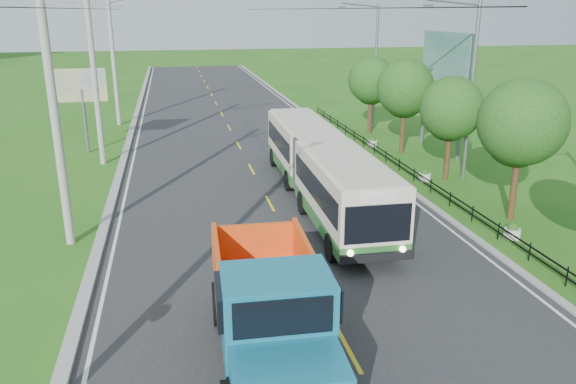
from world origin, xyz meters
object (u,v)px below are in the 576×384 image
object	(u,v)px
tree_fifth	(405,91)
billboard_left	(82,91)
pole_far	(114,58)
streetlight_far	(374,62)
pole_mid	(95,75)
planter_mid	(425,175)
tree_fourth	(451,112)
dump_truck	(271,304)
tree_third	(521,126)
streetlight_mid	(469,86)
tree_back	(371,82)
planter_near	(512,231)
bus	(321,164)
billboard_right	(445,65)
planter_far	(372,142)
pole_near	(55,111)

from	to	relation	value
tree_fifth	billboard_left	size ratio (longest dim) A/B	1.12
pole_far	streetlight_far	xyz separation A→B (m)	(18.90, -5.00, -0.19)
pole_mid	planter_mid	world-z (taller)	pole_mid
streetlight_far	billboard_left	xyz separation A→B (m)	(-20.14, -4.00, -1.04)
tree_fourth	billboard_left	xyz separation A→B (m)	(-19.36, 9.86, 0.28)
dump_truck	tree_third	bearing A→B (deg)	36.77
streetlight_mid	billboard_left	size ratio (longest dim) A/B	1.74
tree_back	tree_third	bearing A→B (deg)	-90.00
planter_near	bus	size ratio (longest dim) A/B	0.04
tree_fifth	billboard_right	world-z (taller)	billboard_right
pole_mid	planter_far	distance (m)	17.56
planter_near	billboard_right	size ratio (longest dim) A/B	0.09
tree_fourth	planter_mid	xyz separation A→B (m)	(-1.26, -0.14, -3.30)
tree_fourth	billboard_left	world-z (taller)	tree_fourth
pole_mid	planter_mid	xyz separation A→B (m)	(16.86, -7.00, -4.81)
pole_far	planter_far	size ratio (longest dim) A/B	14.93
streetlight_mid	dump_truck	size ratio (longest dim) A/B	1.28
pole_near	billboard_left	size ratio (longest dim) A/B	1.92
streetlight_mid	streetlight_far	world-z (taller)	same
tree_back	billboard_right	world-z (taller)	billboard_right
bus	dump_truck	bearing A→B (deg)	-109.29
streetlight_far	bus	distance (m)	18.48
tree_fourth	bus	world-z (taller)	tree_fourth
streetlight_far	planter_far	world-z (taller)	streetlight_far
streetlight_mid	billboard_left	xyz separation A→B (m)	(-20.14, 10.00, -1.04)
tree_back	streetlight_far	size ratio (longest dim) A/B	0.61
planter_mid	tree_fourth	bearing A→B (deg)	6.39
pole_mid	tree_third	size ratio (longest dim) A/B	1.67
pole_near	streetlight_far	xyz separation A→B (m)	(18.90, 19.00, -0.19)
tree_fifth	planter_mid	distance (m)	7.21
tree_third	billboard_right	distance (m)	12.18
bus	tree_third	bearing A→B (deg)	-24.66
tree_third	dump_truck	distance (m)	14.69
pole_near	tree_fifth	distance (m)	21.31
bus	tree_fifth	bearing A→B (deg)	49.32
pole_near	planter_far	world-z (taller)	pole_near
planter_near	bus	bearing A→B (deg)	137.25
planter_near	tree_fourth	bearing A→B (deg)	81.23
tree_fifth	billboard_left	bearing A→B (deg)	168.72
pole_far	tree_back	distance (m)	19.43
streetlight_far	billboard_left	size ratio (longest dim) A/B	1.74
pole_far	tree_third	xyz separation A→B (m)	(18.12, -24.86, -1.11)
streetlight_far	streetlight_mid	bearing A→B (deg)	-90.00
pole_mid	bus	bearing A→B (deg)	-40.99
pole_mid	planter_far	bearing A→B (deg)	3.39
planter_mid	billboard_right	size ratio (longest dim) A/B	0.09
planter_mid	dump_truck	world-z (taller)	dump_truck
streetlight_mid	billboard_right	size ratio (longest dim) A/B	1.24
streetlight_far	planter_mid	world-z (taller)	streetlight_far
pole_mid	tree_back	xyz separation A→B (m)	(18.12, 5.14, -1.44)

